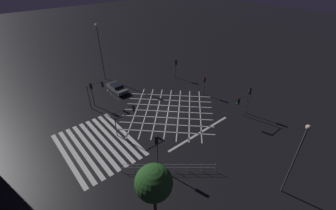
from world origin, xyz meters
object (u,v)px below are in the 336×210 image
at_px(traffic_light_ne_main, 249,95).
at_px(street_tree_near, 154,183).
at_px(waiting_car, 117,88).
at_px(traffic_light_sw_cross, 96,89).
at_px(street_lamp_west, 99,39).
at_px(traffic_light_median_north, 204,82).
at_px(street_lamp_east, 297,153).
at_px(traffic_light_nw_main, 176,65).
at_px(traffic_light_median_south, 126,114).
at_px(traffic_light_sw_main, 92,90).
at_px(traffic_light_ne_cross, 242,102).
at_px(traffic_light_se_main, 157,146).

distance_m(traffic_light_ne_main, street_tree_near, 19.73).
bearing_deg(waiting_car, traffic_light_ne_main, 31.66).
bearing_deg(traffic_light_sw_cross, waiting_car, 27.65).
bearing_deg(street_lamp_west, traffic_light_median_north, 31.34).
height_order(traffic_light_median_north, street_lamp_east, street_lamp_east).
distance_m(traffic_light_nw_main, traffic_light_median_north, 7.70).
bearing_deg(traffic_light_median_north, traffic_light_ne_main, 95.78).
relative_size(traffic_light_median_south, waiting_car, 0.83).
height_order(traffic_light_nw_main, traffic_light_median_south, traffic_light_median_south).
relative_size(traffic_light_nw_main, traffic_light_sw_main, 0.94).
height_order(traffic_light_sw_main, street_lamp_east, street_lamp_east).
bearing_deg(traffic_light_sw_cross, traffic_light_nw_main, -1.09).
relative_size(traffic_light_sw_cross, traffic_light_ne_main, 0.93).
distance_m(traffic_light_median_south, waiting_car, 11.32).
bearing_deg(street_tree_near, street_lamp_east, 60.92).
distance_m(traffic_light_ne_cross, street_lamp_east, 11.88).
distance_m(traffic_light_ne_main, waiting_car, 21.03).
distance_m(street_lamp_east, waiting_car, 28.01).
xyz_separation_m(traffic_light_se_main, traffic_light_ne_cross, (0.24, 14.05, -0.32)).
distance_m(traffic_light_ne_main, traffic_light_median_north, 7.64).
xyz_separation_m(traffic_light_nw_main, street_tree_near, (19.09, -19.32, 1.50)).
height_order(traffic_light_se_main, traffic_light_ne_cross, traffic_light_se_main).
bearing_deg(traffic_light_median_north, traffic_light_sw_main, -28.97).
bearing_deg(traffic_light_sw_cross, traffic_light_ne_main, -45.45).
bearing_deg(traffic_light_sw_main, traffic_light_nw_main, 87.49).
relative_size(traffic_light_sw_cross, traffic_light_ne_cross, 1.00).
xyz_separation_m(traffic_light_sw_cross, traffic_light_sw_main, (-0.40, -0.58, -0.13)).
height_order(traffic_light_sw_cross, traffic_light_ne_main, traffic_light_ne_main).
distance_m(traffic_light_ne_main, street_lamp_west, 26.00).
height_order(traffic_light_se_main, traffic_light_sw_cross, traffic_light_se_main).
bearing_deg(street_lamp_east, street_tree_near, -119.08).
xyz_separation_m(traffic_light_sw_cross, traffic_light_ne_cross, (15.71, 13.27, 0.01)).
distance_m(traffic_light_se_main, traffic_light_sw_cross, 15.50).
xyz_separation_m(traffic_light_median_south, traffic_light_ne_main, (7.48, 15.16, 0.29)).
distance_m(traffic_light_nw_main, traffic_light_median_south, 17.03).
xyz_separation_m(traffic_light_median_south, street_lamp_east, (17.25, 6.47, 2.32)).
height_order(traffic_light_se_main, traffic_light_sw_main, traffic_light_se_main).
distance_m(traffic_light_median_south, traffic_light_ne_cross, 15.21).
xyz_separation_m(traffic_light_sw_cross, street_lamp_east, (25.30, 6.60, 2.16)).
relative_size(traffic_light_se_main, traffic_light_ne_main, 1.07).
bearing_deg(waiting_car, street_tree_near, -21.10).
relative_size(traffic_light_ne_main, traffic_light_sw_main, 1.10).
height_order(traffic_light_nw_main, traffic_light_sw_cross, traffic_light_sw_cross).
bearing_deg(traffic_light_nw_main, traffic_light_sw_main, -92.51).
bearing_deg(traffic_light_se_main, street_lamp_west, -13.64).
xyz_separation_m(traffic_light_nw_main, traffic_light_median_south, (7.75, -15.16, 0.13)).
relative_size(traffic_light_ne_main, street_lamp_east, 0.53).
relative_size(traffic_light_nw_main, traffic_light_ne_main, 0.86).
relative_size(traffic_light_nw_main, street_tree_near, 0.64).
bearing_deg(street_tree_near, traffic_light_ne_cross, 101.98).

